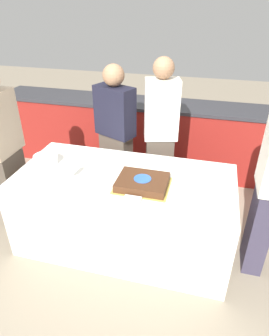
# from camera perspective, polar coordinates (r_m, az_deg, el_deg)

# --- Properties ---
(ground_plane) EXTENTS (14.00, 14.00, 0.00)m
(ground_plane) POSITION_cam_1_polar(r_m,az_deg,el_deg) (3.08, -1.76, -13.40)
(ground_plane) COLOR gray
(back_counter) EXTENTS (4.40, 0.58, 0.92)m
(back_counter) POSITION_cam_1_polar(r_m,az_deg,el_deg) (4.09, 4.28, 6.13)
(back_counter) COLOR maroon
(back_counter) RESTS_ON ground_plane
(dining_table) EXTENTS (1.92, 0.94, 0.74)m
(dining_table) POSITION_cam_1_polar(r_m,az_deg,el_deg) (2.84, -1.88, -7.98)
(dining_table) COLOR white
(dining_table) RESTS_ON ground_plane
(cake) EXTENTS (0.45, 0.37, 0.07)m
(cake) POSITION_cam_1_polar(r_m,az_deg,el_deg) (2.48, 1.53, -2.75)
(cake) COLOR gold
(cake) RESTS_ON dining_table
(plate_stack) EXTENTS (0.22, 0.22, 0.08)m
(plate_stack) POSITION_cam_1_polar(r_m,az_deg,el_deg) (2.93, -16.54, 1.58)
(plate_stack) COLOR white
(plate_stack) RESTS_ON dining_table
(wine_glass) EXTENTS (0.07, 0.07, 0.17)m
(wine_glass) POSITION_cam_1_polar(r_m,az_deg,el_deg) (2.58, -12.48, -0.05)
(wine_glass) COLOR white
(wine_glass) RESTS_ON dining_table
(side_plate_near_cake) EXTENTS (0.18, 0.18, 0.00)m
(side_plate_near_cake) POSITION_cam_1_polar(r_m,az_deg,el_deg) (2.77, 2.68, 0.23)
(side_plate_near_cake) COLOR white
(side_plate_near_cake) RESTS_ON dining_table
(utensil_pile) EXTENTS (0.14, 0.12, 0.02)m
(utensil_pile) POSITION_cam_1_polar(r_m,az_deg,el_deg) (2.31, -0.52, -6.25)
(utensil_pile) COLOR white
(utensil_pile) RESTS_ON dining_table
(person_cutting_cake) EXTENTS (0.37, 0.28, 1.64)m
(person_cutting_cake) POSITION_cam_1_polar(r_m,az_deg,el_deg) (3.13, 4.97, 6.26)
(person_cutting_cake) COLOR #4C4238
(person_cutting_cake) RESTS_ON ground_plane
(person_seated_left) EXTENTS (0.20, 0.38, 1.61)m
(person_seated_left) POSITION_cam_1_polar(r_m,az_deg,el_deg) (3.10, -23.51, 2.93)
(person_seated_left) COLOR #4C4238
(person_seated_left) RESTS_ON ground_plane
(person_standing_back) EXTENTS (0.46, 0.35, 1.55)m
(person_standing_back) POSITION_cam_1_polar(r_m,az_deg,el_deg) (3.26, -3.63, 6.24)
(person_standing_back) COLOR #4C4238
(person_standing_back) RESTS_ON ground_plane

